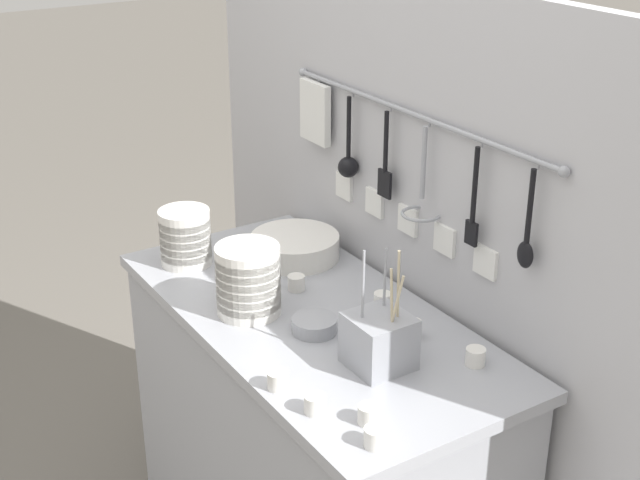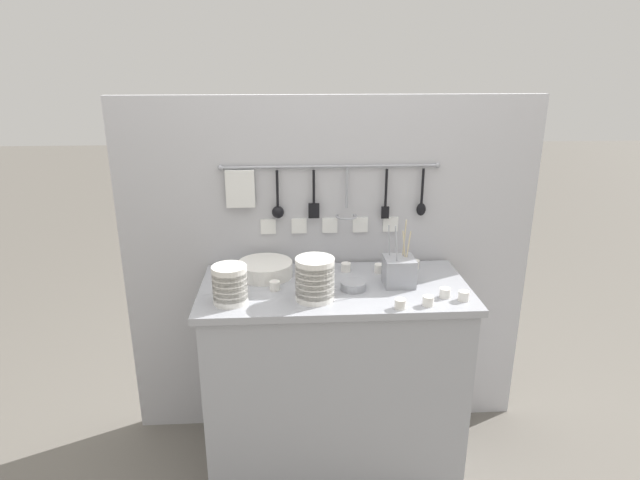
{
  "view_description": "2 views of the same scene",
  "coord_description": "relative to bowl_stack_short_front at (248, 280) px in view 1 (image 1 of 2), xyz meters",
  "views": [
    {
      "loc": [
        1.61,
        -1.0,
        1.94
      ],
      "look_at": [
        0.08,
        -0.03,
        1.12
      ],
      "focal_mm": 50.0,
      "sensor_mm": 36.0,
      "label": 1
    },
    {
      "loc": [
        -0.19,
        -2.08,
        1.81
      ],
      "look_at": [
        -0.06,
        0.03,
        1.09
      ],
      "focal_mm": 30.0,
      "sensor_mm": 36.0,
      "label": 2
    }
  ],
  "objects": [
    {
      "name": "cup_front_right",
      "position": [
        0.44,
        -0.09,
        -0.07
      ],
      "size": [
        0.04,
        0.04,
        0.04
      ],
      "color": "silver",
      "rests_on": "counter"
    },
    {
      "name": "cup_back_left",
      "position": [
        0.59,
        -0.05,
        -0.07
      ],
      "size": [
        0.04,
        0.04,
        0.04
      ],
      "color": "silver",
      "rests_on": "counter"
    },
    {
      "name": "back_wall",
      "position": [
        0.09,
        0.43,
        -0.14
      ],
      "size": [
        1.94,
        0.11,
        1.66
      ],
      "color": "#B2B2B7",
      "rests_on": "ground"
    },
    {
      "name": "cup_edge_near",
      "position": [
        -0.04,
        0.16,
        -0.07
      ],
      "size": [
        0.04,
        0.04,
        0.04
      ],
      "color": "silver",
      "rests_on": "counter"
    },
    {
      "name": "bowl_stack_short_front",
      "position": [
        0.0,
        0.0,
        0.0
      ],
      "size": [
        0.16,
        0.16,
        0.17
      ],
      "color": "silver",
      "rests_on": "counter"
    },
    {
      "name": "cup_back_right",
      "position": [
        -0.16,
        0.1,
        -0.07
      ],
      "size": [
        0.04,
        0.04,
        0.04
      ],
      "color": "silver",
      "rests_on": "counter"
    },
    {
      "name": "cup_front_left",
      "position": [
        0.3,
        0.26,
        -0.07
      ],
      "size": [
        0.04,
        0.04,
        0.04
      ],
      "color": "silver",
      "rests_on": "counter"
    },
    {
      "name": "cup_mid_row",
      "position": [
        0.32,
        -0.11,
        -0.07
      ],
      "size": [
        0.04,
        0.04,
        0.04
      ],
      "color": "silver",
      "rests_on": "counter"
    },
    {
      "name": "steel_mixing_bowl",
      "position": [
        0.17,
        0.08,
        -0.07
      ],
      "size": [
        0.11,
        0.11,
        0.03
      ],
      "color": "#93969E",
      "rests_on": "counter"
    },
    {
      "name": "bowl_stack_tall_left",
      "position": [
        -0.34,
        -0.01,
        -0.01
      ],
      "size": [
        0.14,
        0.14,
        0.15
      ],
      "color": "silver",
      "rests_on": "counter"
    },
    {
      "name": "cup_beside_plates",
      "position": [
        0.53,
        -0.02,
        -0.07
      ],
      "size": [
        0.04,
        0.04,
        0.04
      ],
      "color": "silver",
      "rests_on": "counter"
    },
    {
      "name": "plate_stack",
      "position": [
        -0.21,
        0.26,
        -0.05
      ],
      "size": [
        0.24,
        0.24,
        0.07
      ],
      "color": "silver",
      "rests_on": "counter"
    },
    {
      "name": "cup_centre",
      "position": [
        0.16,
        0.29,
        -0.07
      ],
      "size": [
        0.04,
        0.04,
        0.04
      ],
      "color": "silver",
      "rests_on": "counter"
    },
    {
      "name": "cup_by_caddy",
      "position": [
        0.48,
        0.3,
        -0.07
      ],
      "size": [
        0.04,
        0.04,
        0.04
      ],
      "color": "silver",
      "rests_on": "counter"
    },
    {
      "name": "counter",
      "position": [
        0.09,
        0.12,
        -0.53
      ],
      "size": [
        1.14,
        0.55,
        0.89
      ],
      "color": "#9EA0A8",
      "rests_on": "ground"
    },
    {
      "name": "cutlery_caddy",
      "position": [
        0.36,
        0.12,
        -0.02
      ],
      "size": [
        0.13,
        0.13,
        0.28
      ],
      "color": "#93969E",
      "rests_on": "counter"
    }
  ]
}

